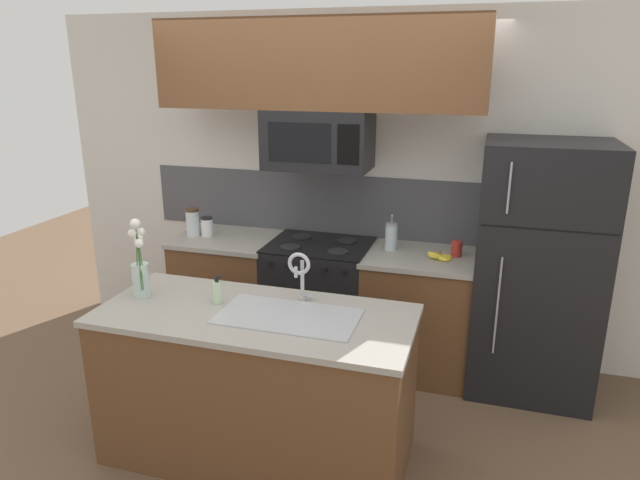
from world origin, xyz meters
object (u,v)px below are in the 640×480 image
storage_jar_medium (207,226)px  coffee_tin (457,249)px  french_press (391,237)px  flower_vase (140,272)px  banana_bunch (440,257)px  stove_range (319,301)px  dish_soap_bottle (217,292)px  sink_faucet (300,270)px  microwave (318,139)px  refrigerator (537,270)px  storage_jar_tall (193,222)px

storage_jar_medium → coffee_tin: size_ratio=1.39×
french_press → flower_vase: 1.79m
french_press → coffee_tin: french_press is taller
banana_bunch → flower_vase: size_ratio=0.38×
stove_range → dish_soap_bottle: (-0.24, -1.19, 0.52)m
sink_faucet → dish_soap_bottle: sink_faucet is taller
microwave → french_press: (0.53, 0.08, -0.70)m
banana_bunch → french_press: (-0.36, 0.12, 0.08)m
stove_range → refrigerator: 1.60m
storage_jar_tall → french_press: 1.57m
storage_jar_medium → dish_soap_bottle: (0.68, -1.18, -0.01)m
storage_jar_medium → french_press: bearing=2.9°
storage_jar_medium → stove_range: bearing=0.8°
stove_range → banana_bunch: bearing=-3.9°
stove_range → storage_jar_tall: size_ratio=4.26×
storage_jar_tall → dish_soap_bottle: (0.79, -1.16, -0.04)m
flower_vase → coffee_tin: bearing=36.9°
storage_jar_tall → dish_soap_bottle: bearing=-55.7°
microwave → refrigerator: microwave is taller
microwave → storage_jar_tall: (-1.04, -0.01, -0.69)m
dish_soap_bottle → microwave: bearing=78.2°
storage_jar_medium → banana_bunch: 1.82m
stove_range → banana_bunch: (0.90, -0.06, 0.47)m
microwave → storage_jar_tall: size_ratio=3.41×
storage_jar_medium → sink_faucet: bearing=-42.5°
microwave → banana_bunch: microwave is taller
storage_jar_medium → french_press: french_press is taller
storage_jar_medium → storage_jar_tall: bearing=-170.9°
stove_range → french_press: 0.77m
stove_range → sink_faucet: size_ratio=3.04×
refrigerator → flower_vase: bearing=-151.0°
storage_jar_tall → french_press: french_press is taller
refrigerator → coffee_tin: (-0.54, 0.03, 0.09)m
microwave → french_press: size_ratio=2.79×
coffee_tin → sink_faucet: sink_faucet is taller
storage_jar_tall → storage_jar_medium: bearing=9.1°
dish_soap_bottle → flower_vase: flower_vase is taller
dish_soap_bottle → storage_jar_tall: bearing=124.3°
microwave → flower_vase: microwave is taller
microwave → dish_soap_bottle: size_ratio=4.51×
banana_bunch → coffee_tin: 0.16m
dish_soap_bottle → french_press: bearing=58.2°
flower_vase → banana_bunch: bearing=36.1°
storage_jar_tall → flower_vase: size_ratio=0.44×
stove_range → banana_bunch: banana_bunch is taller
microwave → refrigerator: (1.55, 0.04, -0.83)m
storage_jar_medium → banana_bunch: (1.82, -0.05, -0.05)m
storage_jar_medium → flower_vase: bearing=-80.1°
dish_soap_bottle → flower_vase: 0.47m
banana_bunch → coffee_tin: coffee_tin is taller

